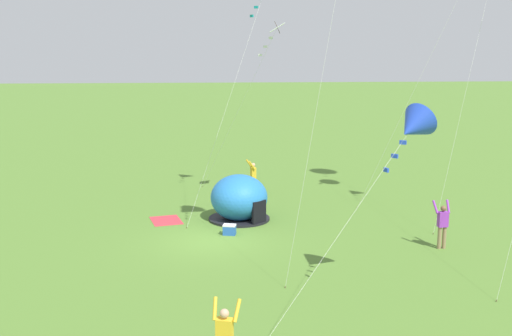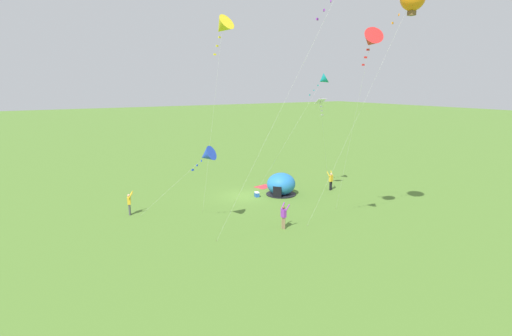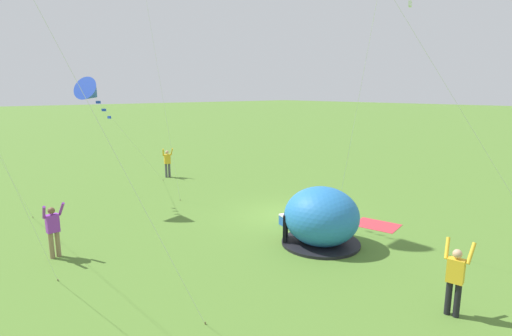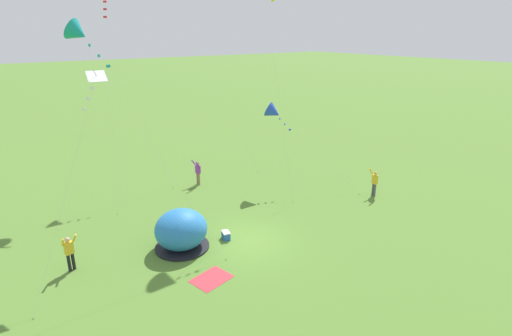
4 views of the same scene
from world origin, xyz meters
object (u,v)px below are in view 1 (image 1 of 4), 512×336
(cooler_box, at_px, (229,230))
(kite_white, at_px, (273,35))
(kite_blue, at_px, (412,127))
(person_near_tent, at_px, (442,224))
(popup_tent, at_px, (239,199))
(person_with_toddler, at_px, (253,176))

(cooler_box, xyz_separation_m, kite_white, (-5.20, 2.50, 8.20))
(cooler_box, height_order, kite_white, kite_white)
(kite_blue, bearing_deg, kite_white, -168.50)
(person_near_tent, relative_size, kite_blue, 0.31)
(popup_tent, xyz_separation_m, cooler_box, (2.31, -0.59, -0.78))
(kite_white, bearing_deg, popup_tent, -33.55)
(popup_tent, bearing_deg, person_near_tent, 56.49)
(popup_tent, height_order, person_with_toddler, popup_tent)
(cooler_box, xyz_separation_m, person_near_tent, (2.68, 8.13, 0.78))
(person_with_toddler, xyz_separation_m, kite_blue, (14.64, 3.29, 4.34))
(cooler_box, bearing_deg, popup_tent, 165.66)
(cooler_box, relative_size, kite_white, 0.07)
(popup_tent, bearing_deg, cooler_box, -14.34)
(kite_blue, bearing_deg, popup_tent, -155.00)
(popup_tent, relative_size, kite_blue, 0.47)
(cooler_box, height_order, person_near_tent, person_near_tent)
(person_near_tent, distance_m, kite_white, 12.19)
(person_near_tent, distance_m, kite_blue, 6.99)
(person_with_toddler, xyz_separation_m, person_near_tent, (10.12, 6.39, 0.00))
(cooler_box, distance_m, kite_blue, 10.16)
(cooler_box, bearing_deg, kite_white, 154.27)
(person_near_tent, xyz_separation_m, kite_white, (-7.88, -5.62, 7.42))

